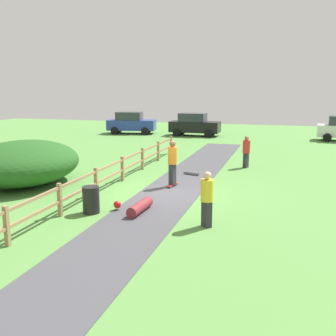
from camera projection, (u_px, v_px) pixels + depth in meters
name	position (u px, v px, depth m)	size (l,w,h in m)	color
ground_plane	(171.00, 192.00, 15.81)	(60.00, 60.00, 0.00)	#568E42
asphalt_path	(171.00, 192.00, 15.81)	(2.40, 28.00, 0.02)	#47474C
wooden_fence	(110.00, 172.00, 16.41)	(0.12, 18.12, 1.10)	#997A51
bush_large	(24.00, 163.00, 16.98)	(4.41, 5.29, 1.88)	#23561E
trash_bin	(91.00, 200.00, 13.17)	(0.56, 0.56, 0.90)	black
skater_riding	(172.00, 161.00, 16.49)	(0.45, 0.82, 1.93)	#B23326
skater_fallen	(138.00, 207.00, 13.25)	(1.18, 1.45, 0.36)	maroon
skateboard_loose	(191.00, 173.00, 18.87)	(0.82, 0.43, 0.08)	black
bystander_red	(246.00, 150.00, 20.46)	(0.48, 0.48, 1.65)	#2D2D33
bystander_yellow	(207.00, 197.00, 11.78)	(0.54, 0.54, 1.69)	#2D2D33
parked_car_black	(194.00, 124.00, 33.75)	(4.23, 2.06, 1.92)	black
parked_car_blue	(131.00, 123.00, 35.35)	(4.42, 2.52, 1.92)	#283D99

